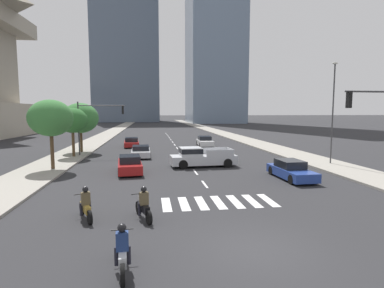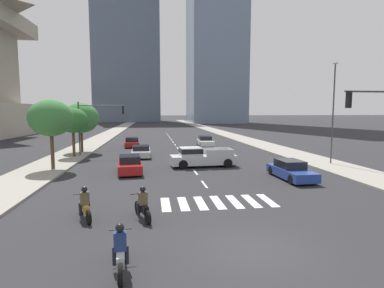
{
  "view_description": "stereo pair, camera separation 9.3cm",
  "coord_description": "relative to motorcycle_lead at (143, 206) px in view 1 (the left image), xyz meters",
  "views": [
    {
      "loc": [
        -3.48,
        -9.58,
        4.68
      ],
      "look_at": [
        0.0,
        15.51,
        2.0
      ],
      "focal_mm": 28.54,
      "sensor_mm": 36.0,
      "label": 1
    },
    {
      "loc": [
        -3.39,
        -9.6,
        4.68
      ],
      "look_at": [
        0.0,
        15.51,
        2.0
      ],
      "focal_mm": 28.54,
      "sensor_mm": 36.0,
      "label": 2
    }
  ],
  "objects": [
    {
      "name": "sidewalk_west",
      "position": [
        -8.23,
        26.5,
        -0.51
      ],
      "size": [
        4.0,
        260.0,
        0.15
      ],
      "primitive_type": "cube",
      "color": "gray",
      "rests_on": "ground"
    },
    {
      "name": "motorcycle_third",
      "position": [
        -2.5,
        0.34,
        -0.0
      ],
      "size": [
        1.08,
        1.97,
        1.49
      ],
      "rotation": [
        0.0,
        0.0,
        1.98
      ],
      "color": "black",
      "rests_on": "ground"
    },
    {
      "name": "motorcycle_lead",
      "position": [
        0.0,
        0.0,
        0.0
      ],
      "size": [
        0.95,
        2.01,
        1.49
      ],
      "rotation": [
        0.0,
        0.0,
        1.9
      ],
      "color": "black",
      "rests_on": "ground"
    },
    {
      "name": "sedan_silver_1",
      "position": [
        -0.64,
        18.78,
        -0.02
      ],
      "size": [
        2.02,
        4.56,
        1.21
      ],
      "rotation": [
        0.0,
        0.0,
        1.6
      ],
      "color": "#B7BABF",
      "rests_on": "ground"
    },
    {
      "name": "crosswalk_near",
      "position": [
        3.8,
        2.01,
        -0.58
      ],
      "size": [
        5.85,
        2.39,
        0.01
      ],
      "color": "silver",
      "rests_on": "ground"
    },
    {
      "name": "street_lamp_east",
      "position": [
        16.13,
        11.64,
        4.56
      ],
      "size": [
        0.5,
        0.24,
        8.77
      ],
      "color": "#3F3F42",
      "rests_on": "sidewalk_east"
    },
    {
      "name": "sedan_red_0",
      "position": [
        -2.14,
        28.26,
        -0.01
      ],
      "size": [
        2.13,
        4.52,
        1.25
      ],
      "rotation": [
        0.0,
        0.0,
        1.63
      ],
      "color": "maroon",
      "rests_on": "ground"
    },
    {
      "name": "lane_divider_center",
      "position": [
        3.8,
        30.01,
        -0.58
      ],
      "size": [
        0.14,
        50.0,
        0.01
      ],
      "color": "silver",
      "rests_on": "ground"
    },
    {
      "name": "motorcycle_trailing",
      "position": [
        -0.52,
        -4.34,
        -0.0
      ],
      "size": [
        0.7,
        2.22,
        1.49
      ],
      "rotation": [
        0.0,
        0.0,
        1.65
      ],
      "color": "black",
      "rests_on": "ground"
    },
    {
      "name": "sedan_blue_3",
      "position": [
        10.09,
        6.8,
        0.01
      ],
      "size": [
        1.89,
        4.58,
        1.3
      ],
      "rotation": [
        0.0,
        0.0,
        -1.54
      ],
      "color": "navy",
      "rests_on": "ground"
    },
    {
      "name": "pickup_truck",
      "position": [
        4.56,
        12.4,
        0.23
      ],
      "size": [
        5.69,
        2.24,
        1.67
      ],
      "rotation": [
        0.0,
        0.0,
        3.2
      ],
      "color": "#B7BABF",
      "rests_on": "ground"
    },
    {
      "name": "sedan_white_2",
      "position": [
        7.78,
        27.92,
        0.03
      ],
      "size": [
        1.99,
        4.59,
        1.35
      ],
      "rotation": [
        0.0,
        0.0,
        -1.6
      ],
      "color": "silver",
      "rests_on": "ground"
    },
    {
      "name": "street_tree_second",
      "position": [
        -7.43,
        19.17,
        3.22
      ],
      "size": [
        2.97,
        2.97,
        4.94
      ],
      "color": "#4C3823",
      "rests_on": "sidewalk_west"
    },
    {
      "name": "traffic_signal_far",
      "position": [
        -5.18,
        19.99,
        3.43
      ],
      "size": [
        5.1,
        0.28,
        5.58
      ],
      "color": "#333335",
      "rests_on": "sidewalk_west"
    },
    {
      "name": "ground_plane",
      "position": [
        3.8,
        -3.5,
        -0.58
      ],
      "size": [
        800.0,
        800.0,
        0.0
      ],
      "primitive_type": "plane",
      "color": "#28282B"
    },
    {
      "name": "sidewalk_east",
      "position": [
        15.83,
        26.5,
        -0.51
      ],
      "size": [
        4.0,
        260.0,
        0.15
      ],
      "primitive_type": "cube",
      "color": "gray",
      "rests_on": "ground"
    },
    {
      "name": "office_tower_left_skyline",
      "position": [
        -10.12,
        138.94,
        38.91
      ],
      "size": [
        29.9,
        26.1,
        89.66
      ],
      "color": "slate",
      "rests_on": "ground"
    },
    {
      "name": "sedan_red_4",
      "position": [
        -1.25,
        10.6,
        0.03
      ],
      "size": [
        2.12,
        4.56,
        1.35
      ],
      "rotation": [
        0.0,
        0.0,
        1.66
      ],
      "color": "maroon",
      "rests_on": "ground"
    },
    {
      "name": "street_tree_nearest",
      "position": [
        -7.43,
        12.34,
        3.59
      ],
      "size": [
        3.41,
        3.41,
        5.49
      ],
      "color": "#4C3823",
      "rests_on": "sidewalk_west"
    },
    {
      "name": "street_tree_third",
      "position": [
        -7.43,
        22.83,
        3.39
      ],
      "size": [
        3.98,
        3.98,
        5.53
      ],
      "color": "#4C3823",
      "rests_on": "sidewalk_west"
    }
  ]
}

